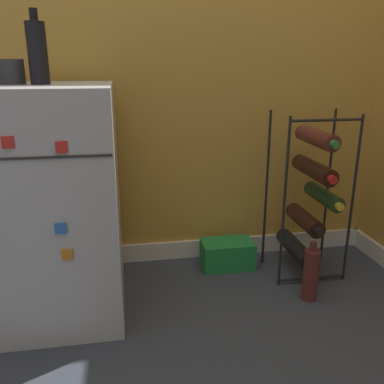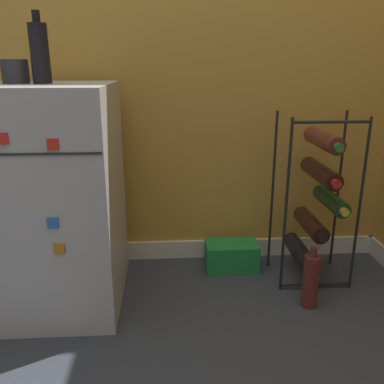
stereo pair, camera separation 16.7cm
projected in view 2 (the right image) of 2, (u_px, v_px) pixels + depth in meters
ground_plane at (185, 318)px, 1.57m from camera, size 14.00×14.00×0.00m
mini_fridge at (56, 199)px, 1.59m from camera, size 0.47×0.58×0.87m
wine_rack at (316, 201)px, 1.77m from camera, size 0.32×0.33×0.74m
soda_box at (231, 256)px, 1.93m from camera, size 0.25×0.15×0.13m
fridge_top_cup at (15, 71)px, 1.46m from camera, size 0.09×0.09×0.08m
fridge_top_bottle at (40, 53)px, 1.42m from camera, size 0.07×0.07×0.24m
loose_bottle_floor at (311, 280)px, 1.62m from camera, size 0.06×0.06×0.26m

